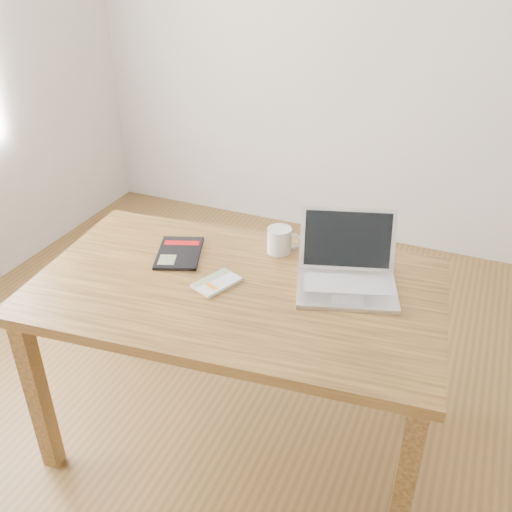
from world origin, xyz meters
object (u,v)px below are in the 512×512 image
at_px(desk, 237,306).
at_px(white_guidebook, 217,283).
at_px(black_guidebook, 179,253).
at_px(laptop, 347,271).
at_px(coffee_mug, 280,240).

xyz_separation_m(desk, white_guidebook, (-0.07, -0.02, 0.10)).
distance_m(white_guidebook, black_guidebook, 0.26).
distance_m(desk, laptop, 0.42).
height_order(white_guidebook, black_guidebook, white_guidebook).
relative_size(desk, laptop, 3.62).
distance_m(black_guidebook, laptop, 0.65).
distance_m(white_guidebook, coffee_mug, 0.33).
bearing_deg(white_guidebook, black_guidebook, 172.51).
bearing_deg(black_guidebook, desk, -41.35).
height_order(desk, black_guidebook, black_guidebook).
bearing_deg(laptop, white_guidebook, -173.34).
bearing_deg(black_guidebook, laptop, -15.93).
relative_size(black_guidebook, coffee_mug, 2.14).
height_order(desk, white_guidebook, white_guidebook).
xyz_separation_m(white_guidebook, laptop, (0.42, 0.19, 0.04)).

